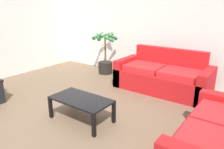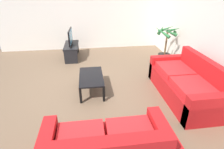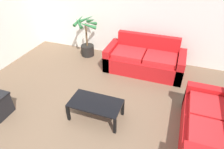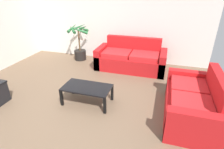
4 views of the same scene
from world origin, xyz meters
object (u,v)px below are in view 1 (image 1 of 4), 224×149
object	(u,v)px
couch_loveseat	(224,146)
couch_main	(163,77)
coffee_table	(81,101)
potted_palm	(105,56)

from	to	relation	value
couch_loveseat	couch_main	bearing A→B (deg)	129.38
couch_main	coffee_table	xyz separation A→B (m)	(-0.52, -2.04, 0.03)
couch_main	couch_loveseat	size ratio (longest dim) A/B	1.20
coffee_table	potted_palm	xyz separation A→B (m)	(-1.28, 2.30, 0.15)
coffee_table	couch_main	bearing A→B (deg)	75.66
couch_main	potted_palm	distance (m)	1.83
couch_loveseat	coffee_table	bearing A→B (deg)	-176.14
couch_main	coffee_table	bearing A→B (deg)	-104.34
couch_main	coffee_table	distance (m)	2.10
couch_loveseat	coffee_table	size ratio (longest dim) A/B	1.68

